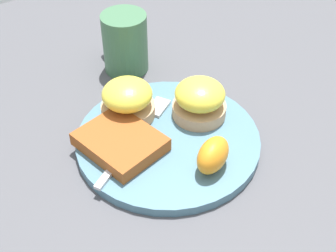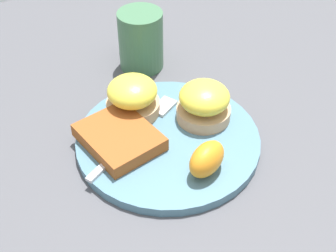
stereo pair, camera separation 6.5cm
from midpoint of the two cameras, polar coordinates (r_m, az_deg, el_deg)
The scene contains 8 objects.
ground_plane at distance 0.67m, azimuth -2.76°, elevation -2.29°, with size 1.10×1.10×0.00m, color #4C4C51.
plate at distance 0.67m, azimuth -2.78°, elevation -1.85°, with size 0.26×0.26×0.01m, color slate.
sandwich_benedict_left at distance 0.68m, azimuth 1.16°, elevation 3.11°, with size 0.08×0.08×0.06m.
sandwich_benedict_right at distance 0.68m, azimuth -7.67°, elevation 3.07°, with size 0.08×0.08×0.06m.
hashbrown_patty at distance 0.65m, azimuth -8.71°, elevation -2.03°, with size 0.11×0.09×0.02m, color #9A4D20.
orange_wedge at distance 0.60m, azimuth 2.45°, elevation -3.70°, with size 0.06×0.04×0.04m, color orange.
fork at distance 0.67m, azimuth -6.49°, elevation -0.98°, with size 0.10×0.18×0.00m.
cup at distance 0.80m, azimuth -7.68°, elevation 9.99°, with size 0.11×0.07×0.10m.
Camera 1 is at (-0.38, 0.29, 0.47)m, focal length 50.00 mm.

